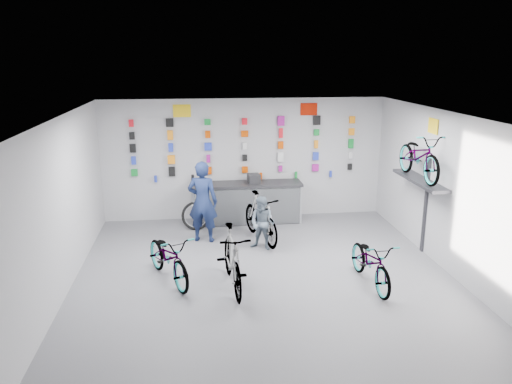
{
  "coord_description": "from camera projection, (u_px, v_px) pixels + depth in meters",
  "views": [
    {
      "loc": [
        -1.2,
        -8.15,
        4.0
      ],
      "look_at": [
        -0.03,
        1.4,
        1.36
      ],
      "focal_mm": 35.0,
      "sensor_mm": 36.0,
      "label": 1
    }
  ],
  "objects": [
    {
      "name": "wall_back",
      "position": [
        245.0,
        159.0,
        12.44
      ],
      "size": [
        7.0,
        0.0,
        7.0
      ],
      "primitive_type": "plane",
      "rotation": [
        1.57,
        0.0,
        0.0
      ],
      "color": "#B1B1B3",
      "rests_on": "floor"
    },
    {
      "name": "bike_right",
      "position": [
        371.0,
        262.0,
        8.9
      ],
      "size": [
        0.68,
        1.72,
        0.89
      ],
      "primitive_type": "imported",
      "rotation": [
        0.0,
        0.0,
        0.06
      ],
      "color": "gray",
      "rests_on": "floor"
    },
    {
      "name": "wall_right",
      "position": [
        459.0,
        198.0,
        9.02
      ],
      "size": [
        0.0,
        8.0,
        8.0
      ],
      "primitive_type": "plane",
      "rotation": [
        1.57,
        0.0,
        -1.57
      ],
      "color": "#B1B1B3",
      "rests_on": "floor"
    },
    {
      "name": "wall_left",
      "position": [
        57.0,
        213.0,
        8.2
      ],
      "size": [
        0.0,
        8.0,
        8.0
      ],
      "primitive_type": "plane",
      "rotation": [
        1.57,
        0.0,
        1.57
      ],
      "color": "#B1B1B3",
      "rests_on": "floor"
    },
    {
      "name": "counter",
      "position": [
        247.0,
        203.0,
        12.26
      ],
      "size": [
        2.7,
        0.66,
        1.0
      ],
      "color": "black",
      "rests_on": "floor"
    },
    {
      "name": "customer",
      "position": [
        263.0,
        223.0,
        10.52
      ],
      "size": [
        0.71,
        0.66,
        1.15
      ],
      "primitive_type": "imported",
      "rotation": [
        0.0,
        0.0,
        -0.54
      ],
      "color": "slate",
      "rests_on": "floor"
    },
    {
      "name": "floor",
      "position": [
        267.0,
        285.0,
        9.0
      ],
      "size": [
        8.0,
        8.0,
        0.0
      ],
      "primitive_type": "plane",
      "color": "#535459",
      "rests_on": "ground"
    },
    {
      "name": "ceiling",
      "position": [
        268.0,
        118.0,
        8.21
      ],
      "size": [
        8.0,
        8.0,
        0.0
      ],
      "primitive_type": "plane",
      "rotation": [
        3.14,
        0.0,
        0.0
      ],
      "color": "white",
      "rests_on": "wall_back"
    },
    {
      "name": "sign_side",
      "position": [
        433.0,
        126.0,
        9.86
      ],
      "size": [
        0.02,
        0.4,
        0.3
      ],
      "primitive_type": "cube",
      "color": "yellow",
      "rests_on": "wall_right"
    },
    {
      "name": "register",
      "position": [
        254.0,
        178.0,
        12.13
      ],
      "size": [
        0.32,
        0.34,
        0.22
      ],
      "primitive_type": "cube",
      "rotation": [
        0.0,
        0.0,
        0.15
      ],
      "color": "black",
      "rests_on": "counter"
    },
    {
      "name": "clerk",
      "position": [
        203.0,
        202.0,
        10.91
      ],
      "size": [
        0.75,
        0.59,
        1.81
      ],
      "primitive_type": "imported",
      "rotation": [
        0.0,
        0.0,
        2.88
      ],
      "color": "#142046",
      "rests_on": "floor"
    },
    {
      "name": "merch_wall",
      "position": [
        242.0,
        147.0,
        12.28
      ],
      "size": [
        5.55,
        0.08,
        1.57
      ],
      "color": "#0F812C",
      "rests_on": "wall_back"
    },
    {
      "name": "bike_center",
      "position": [
        232.0,
        259.0,
        8.74
      ],
      "size": [
        0.65,
        1.87,
        1.1
      ],
      "primitive_type": "imported",
      "rotation": [
        0.0,
        0.0,
        0.07
      ],
      "color": "gray",
      "rests_on": "floor"
    },
    {
      "name": "bike_service",
      "position": [
        261.0,
        217.0,
        11.04
      ],
      "size": [
        0.97,
        1.85,
        1.07
      ],
      "primitive_type": "imported",
      "rotation": [
        0.0,
        0.0,
        0.27
      ],
      "color": "gray",
      "rests_on": "floor"
    },
    {
      "name": "sign_left",
      "position": [
        182.0,
        111.0,
        11.92
      ],
      "size": [
        0.42,
        0.02,
        0.3
      ],
      "primitive_type": "cube",
      "color": "yellow",
      "rests_on": "wall_back"
    },
    {
      "name": "wall_front",
      "position": [
        327.0,
        325.0,
        4.78
      ],
      "size": [
        7.0,
        0.0,
        7.0
      ],
      "primitive_type": "plane",
      "rotation": [
        -1.57,
        0.0,
        0.0
      ],
      "color": "#B1B1B3",
      "rests_on": "floor"
    },
    {
      "name": "spare_wheel",
      "position": [
        196.0,
        216.0,
        11.8
      ],
      "size": [
        0.7,
        0.3,
        0.68
      ],
      "rotation": [
        0.0,
        0.0,
        -0.1
      ],
      "color": "black",
      "rests_on": "floor"
    },
    {
      "name": "bike_left",
      "position": [
        169.0,
        257.0,
        9.06
      ],
      "size": [
        1.29,
        1.86,
        0.93
      ],
      "primitive_type": "imported",
      "rotation": [
        0.0,
        0.0,
        0.43
      ],
      "color": "gray",
      "rests_on": "floor"
    },
    {
      "name": "wall_bracket",
      "position": [
        421.0,
        184.0,
        10.15
      ],
      "size": [
        0.39,
        1.9,
        2.0
      ],
      "color": "#333338",
      "rests_on": "wall_right"
    },
    {
      "name": "bike_wall",
      "position": [
        419.0,
        156.0,
        9.99
      ],
      "size": [
        0.63,
        1.8,
        0.95
      ],
      "primitive_type": "imported",
      "color": "gray",
      "rests_on": "wall_bracket"
    },
    {
      "name": "sign_right",
      "position": [
        309.0,
        109.0,
        12.28
      ],
      "size": [
        0.42,
        0.02,
        0.3
      ],
      "primitive_type": "cube",
      "color": "#B81904",
      "rests_on": "wall_back"
    }
  ]
}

